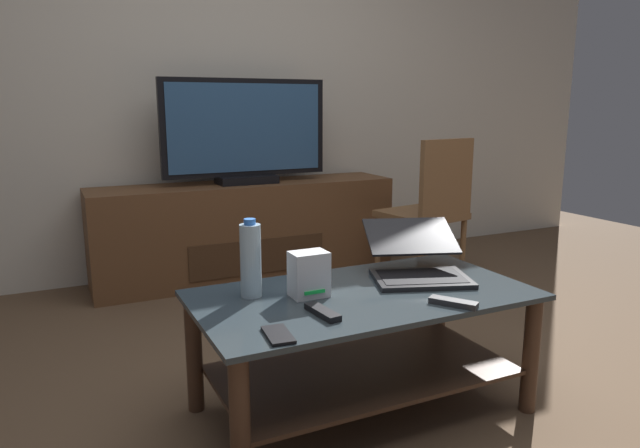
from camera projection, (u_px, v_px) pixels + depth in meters
ground_plane at (392, 406)px, 2.16m from camera, size 7.68×7.68×0.00m
back_wall at (219, 61)px, 3.78m from camera, size 6.40×0.12×2.80m
coffee_table at (363, 331)px, 2.07m from camera, size 1.20×0.64×0.46m
media_cabinet at (247, 230)px, 3.74m from camera, size 1.95×0.44×0.62m
television at (246, 134)px, 3.59m from camera, size 1.06×0.20×0.65m
dining_chair at (431, 205)px, 3.55m from camera, size 0.51×0.51×0.92m
laptop at (417, 261)px, 2.24m from camera, size 0.48×0.51×0.19m
router_box at (309, 274)px, 1.99m from camera, size 0.13×0.10×0.16m
water_bottle_near at (251, 260)px, 1.98m from camera, size 0.07×0.07×0.28m
cell_phone at (278, 335)px, 1.66m from camera, size 0.08×0.15×0.01m
tv_remote at (453, 303)px, 1.91m from camera, size 0.13×0.16×0.02m
soundbar_remote at (323, 312)px, 1.82m from camera, size 0.06×0.16×0.02m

